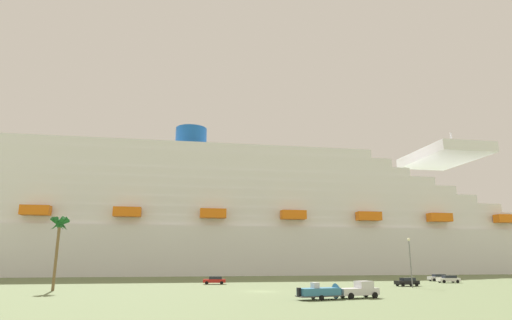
{
  "coord_description": "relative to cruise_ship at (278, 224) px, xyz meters",
  "views": [
    {
      "loc": [
        -18.62,
        -68.58,
        5.1
      ],
      "look_at": [
        7.73,
        32.71,
        29.67
      ],
      "focal_mm": 29.65,
      "sensor_mm": 36.0,
      "label": 1
    }
  ],
  "objects": [
    {
      "name": "ground_plane",
      "position": [
        -26.78,
        -45.42,
        -17.09
      ],
      "size": [
        600.0,
        600.0,
        0.0
      ],
      "primitive_type": "plane",
      "color": "#66754C"
    },
    {
      "name": "cruise_ship",
      "position": [
        0.0,
        0.0,
        0.0
      ],
      "size": [
        260.83,
        50.32,
        60.19
      ],
      "color": "white",
      "rests_on": "ground_plane"
    },
    {
      "name": "pickup_truck",
      "position": [
        -17.0,
        -90.12,
        -16.04
      ],
      "size": [
        5.8,
        2.82,
        2.2
      ],
      "color": "silver",
      "rests_on": "ground_plane"
    },
    {
      "name": "small_boat_on_trailer",
      "position": [
        -22.44,
        -90.8,
        -16.12
      ],
      "size": [
        7.51,
        2.84,
        2.15
      ],
      "color": "#595960",
      "rests_on": "ground_plane"
    },
    {
      "name": "palm_tree",
      "position": [
        -59.53,
        -65.5,
        -7.02
      ],
      "size": [
        3.2,
        3.39,
        12.17
      ],
      "color": "brown",
      "rests_on": "ground_plane"
    },
    {
      "name": "street_lamp",
      "position": [
        2.29,
        -73.78,
        -11.35
      ],
      "size": [
        0.56,
        0.56,
        8.95
      ],
      "color": "slate",
      "rests_on": "ground_plane"
    },
    {
      "name": "parked_car_white_van",
      "position": [
        20.11,
        -61.15,
        -16.25
      ],
      "size": [
        4.96,
        2.79,
        1.58
      ],
      "color": "white",
      "rests_on": "ground_plane"
    },
    {
      "name": "parked_car_silver_sedan",
      "position": [
        22.82,
        -54.13,
        -16.25
      ],
      "size": [
        4.84,
        2.7,
        1.58
      ],
      "color": "silver",
      "rests_on": "ground_plane"
    },
    {
      "name": "parked_car_red_hatchback",
      "position": [
        -30.78,
        -53.69,
        -16.25
      ],
      "size": [
        4.9,
        2.71,
        1.58
      ],
      "color": "red",
      "rests_on": "ground_plane"
    },
    {
      "name": "parked_car_black_coupe",
      "position": [
        4.21,
        -69.32,
        -16.25
      ],
      "size": [
        4.68,
        2.13,
        1.58
      ],
      "color": "black",
      "rests_on": "ground_plane"
    }
  ]
}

